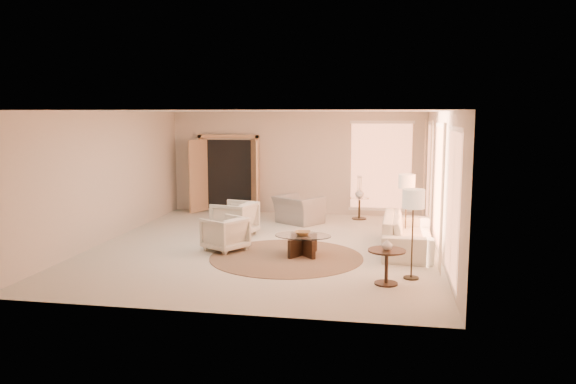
% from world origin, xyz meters
% --- Properties ---
extents(room, '(7.04, 8.04, 2.83)m').
position_xyz_m(room, '(0.00, 0.00, 1.40)').
color(room, beige).
rests_on(room, ground).
extents(windows_right, '(0.10, 6.40, 2.40)m').
position_xyz_m(windows_right, '(3.45, 0.10, 1.35)').
color(windows_right, '#FF9766').
rests_on(windows_right, room).
extents(window_back_corner, '(1.70, 0.10, 2.40)m').
position_xyz_m(window_back_corner, '(2.30, 3.95, 1.35)').
color(window_back_corner, '#FF9766').
rests_on(window_back_corner, room).
extents(curtains_right, '(0.06, 5.20, 2.60)m').
position_xyz_m(curtains_right, '(3.40, 1.00, 1.30)').
color(curtains_right, beige).
rests_on(curtains_right, room).
extents(french_doors, '(1.95, 0.66, 2.16)m').
position_xyz_m(french_doors, '(-1.90, 3.82, 1.07)').
color(french_doors, tan).
rests_on(french_doors, room).
extents(area_rug, '(3.85, 3.85, 0.01)m').
position_xyz_m(area_rug, '(0.58, -0.82, 0.01)').
color(area_rug, '#402D1F').
rests_on(area_rug, room).
extents(sofa, '(1.04, 2.48, 0.72)m').
position_xyz_m(sofa, '(2.90, 0.17, 0.36)').
color(sofa, beige).
rests_on(sofa, room).
extents(armchair_left, '(0.97, 1.00, 0.86)m').
position_xyz_m(armchair_left, '(-0.90, 0.86, 0.43)').
color(armchair_left, beige).
rests_on(armchair_left, room).
extents(armchair_right, '(0.97, 0.99, 0.76)m').
position_xyz_m(armchair_right, '(-0.73, -0.49, 0.38)').
color(armchair_right, beige).
rests_on(armchair_right, room).
extents(accent_chair, '(1.27, 1.16, 0.93)m').
position_xyz_m(accent_chair, '(0.28, 2.58, 0.47)').
color(accent_chair, gray).
rests_on(accent_chair, room).
extents(coffee_table, '(1.18, 1.18, 0.40)m').
position_xyz_m(coffee_table, '(0.87, -0.62, 0.25)').
color(coffee_table, black).
rests_on(coffee_table, room).
extents(end_table, '(0.61, 0.61, 0.58)m').
position_xyz_m(end_table, '(2.49, -2.24, 0.39)').
color(end_table, black).
rests_on(end_table, room).
extents(side_table, '(0.49, 0.49, 0.57)m').
position_xyz_m(side_table, '(1.77, 3.40, 0.35)').
color(side_table, '#2E271C').
rests_on(side_table, room).
extents(floor_lamp_near, '(0.36, 0.36, 1.47)m').
position_xyz_m(floor_lamp_near, '(2.88, 0.95, 1.25)').
color(floor_lamp_near, '#2E271C').
rests_on(floor_lamp_near, room).
extents(floor_lamp_far, '(0.37, 0.37, 1.52)m').
position_xyz_m(floor_lamp_far, '(2.90, -1.85, 1.29)').
color(floor_lamp_far, '#2E271C').
rests_on(floor_lamp_far, room).
extents(bowl, '(0.32, 0.32, 0.08)m').
position_xyz_m(bowl, '(0.87, -0.62, 0.44)').
color(bowl, brown).
rests_on(bowl, coffee_table).
extents(end_vase, '(0.19, 0.19, 0.19)m').
position_xyz_m(end_vase, '(2.49, -2.24, 0.66)').
color(end_vase, silver).
rests_on(end_vase, end_table).
extents(side_vase, '(0.29, 0.29, 0.25)m').
position_xyz_m(side_vase, '(1.77, 3.40, 0.69)').
color(side_vase, silver).
rests_on(side_vase, side_table).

